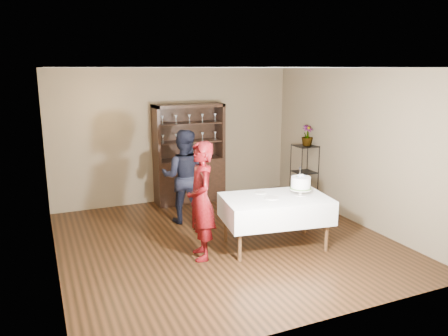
{
  "coord_description": "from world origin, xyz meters",
  "views": [
    {
      "loc": [
        -2.61,
        -5.98,
        2.7
      ],
      "look_at": [
        0.04,
        0.1,
        1.17
      ],
      "focal_mm": 35.0,
      "sensor_mm": 36.0,
      "label": 1
    }
  ],
  "objects": [
    {
      "name": "wall_right",
      "position": [
        2.5,
        0.0,
        1.35
      ],
      "size": [
        0.02,
        5.0,
        2.7
      ],
      "primitive_type": "cube",
      "color": "brown",
      "rests_on": "floor"
    },
    {
      "name": "cake",
      "position": [
        1.02,
        -0.57,
        0.97
      ],
      "size": [
        0.36,
        0.36,
        0.46
      ],
      "rotation": [
        0.0,
        0.0,
        0.24
      ],
      "color": "silver",
      "rests_on": "cake_table"
    },
    {
      "name": "wall_left",
      "position": [
        -2.5,
        0.0,
        1.35
      ],
      "size": [
        0.02,
        5.0,
        2.7
      ],
      "primitive_type": "cube",
      "color": "brown",
      "rests_on": "floor"
    },
    {
      "name": "china_hutch",
      "position": [
        0.2,
        2.25,
        0.66
      ],
      "size": [
        1.4,
        0.48,
        2.0
      ],
      "color": "black",
      "rests_on": "floor"
    },
    {
      "name": "woman",
      "position": [
        -0.55,
        -0.42,
        0.85
      ],
      "size": [
        0.5,
        0.68,
        1.71
      ],
      "primitive_type": "imported",
      "rotation": [
        0.0,
        0.0,
        -1.72
      ],
      "color": "#380605",
      "rests_on": "floor"
    },
    {
      "name": "back_wall",
      "position": [
        0.0,
        2.5,
        1.35
      ],
      "size": [
        5.0,
        0.02,
        2.7
      ],
      "primitive_type": "cube",
      "color": "brown",
      "rests_on": "floor"
    },
    {
      "name": "plate_far",
      "position": [
        0.51,
        -0.22,
        0.8
      ],
      "size": [
        0.2,
        0.2,
        0.01
      ],
      "primitive_type": "cylinder",
      "rotation": [
        0.0,
        0.0,
        0.14
      ],
      "color": "silver",
      "rests_on": "cake_table"
    },
    {
      "name": "potted_plant",
      "position": [
        2.31,
        1.19,
        1.39
      ],
      "size": [
        0.24,
        0.24,
        0.41
      ],
      "primitive_type": "imported",
      "rotation": [
        0.0,
        0.0,
        0.07
      ],
      "color": "#4A7035",
      "rests_on": "plant_etagere"
    },
    {
      "name": "man",
      "position": [
        -0.29,
        1.12,
        0.83
      ],
      "size": [
        1.0,
        0.92,
        1.66
      ],
      "primitive_type": "imported",
      "rotation": [
        0.0,
        0.0,
        2.68
      ],
      "color": "black",
      "rests_on": "floor"
    },
    {
      "name": "cake_table",
      "position": [
        0.63,
        -0.5,
        0.61
      ],
      "size": [
        1.71,
        1.19,
        0.79
      ],
      "rotation": [
        0.0,
        0.0,
        -0.15
      ],
      "color": "silver",
      "rests_on": "floor"
    },
    {
      "name": "plant_etagere",
      "position": [
        2.28,
        1.2,
        0.65
      ],
      "size": [
        0.42,
        0.42,
        1.2
      ],
      "color": "black",
      "rests_on": "floor"
    },
    {
      "name": "floor",
      "position": [
        0.0,
        0.0,
        0.0
      ],
      "size": [
        5.0,
        5.0,
        0.0
      ],
      "primitive_type": "plane",
      "color": "black",
      "rests_on": "ground"
    },
    {
      "name": "plate_near",
      "position": [
        0.54,
        -0.53,
        0.8
      ],
      "size": [
        0.27,
        0.27,
        0.01
      ],
      "primitive_type": "cylinder",
      "rotation": [
        0.0,
        0.0,
        0.29
      ],
      "color": "silver",
      "rests_on": "cake_table"
    },
    {
      "name": "ceiling",
      "position": [
        0.0,
        0.0,
        2.7
      ],
      "size": [
        5.0,
        5.0,
        0.0
      ],
      "primitive_type": "plane",
      "rotation": [
        3.14,
        0.0,
        0.0
      ],
      "color": "silver",
      "rests_on": "back_wall"
    }
  ]
}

